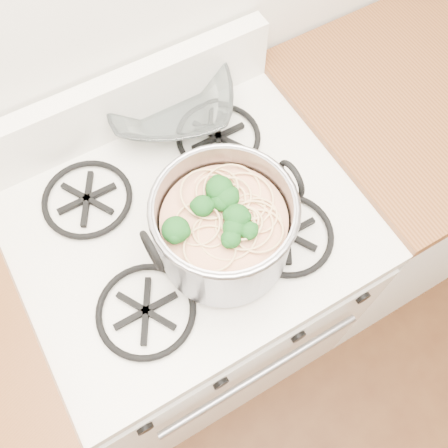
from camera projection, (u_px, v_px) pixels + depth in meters
gas_range at (197, 289)px, 1.52m from camera, size 0.76×0.66×0.92m
counter_left at (37, 371)px, 1.39m from camera, size 0.25×0.65×0.92m
counter_right at (422, 163)px, 1.70m from camera, size 1.00×0.65×0.92m
stock_pot at (224, 229)px, 0.98m from camera, size 0.31×0.28×0.19m
spatula at (220, 173)px, 1.12m from camera, size 0.40×0.40×0.02m
glass_bowl at (171, 104)px, 1.21m from camera, size 0.16×0.16×0.03m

